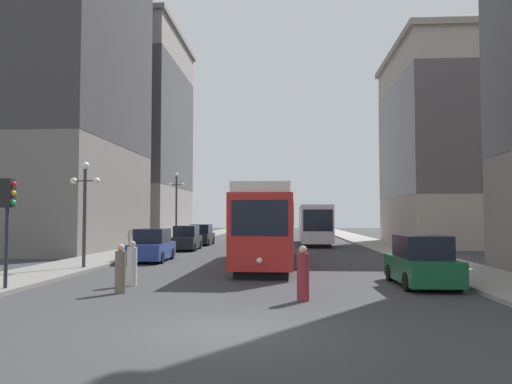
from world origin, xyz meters
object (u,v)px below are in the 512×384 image
Objects in this scene: parked_car_right_far at (421,263)px; traffic_light_near_left at (8,204)px; streetcar at (269,224)px; pedestrian_crossing_far at (303,275)px; parked_car_left_near at (152,246)px; parked_car_left_far at (186,239)px; transit_bus at (314,223)px; parked_car_left_mid at (201,235)px; pedestrian_crossing_near at (121,270)px; pedestrian_on_sidewalk at (132,265)px; lamp_post_left_far at (176,198)px; lamp_post_left_near at (85,197)px.

traffic_light_near_left is (-14.04, -2.41, 2.07)m from parked_car_right_far.
pedestrian_crossing_far is (1.41, -11.45, -1.34)m from streetcar.
parked_car_left_far is (-0.00, 9.47, 0.00)m from parked_car_left_near.
transit_bus reaches higher than parked_car_left_mid.
parked_car_left_mid is 29.87m from pedestrian_crossing_far.
parked_car_left_mid is 27.73m from pedestrian_crossing_near.
transit_bus is at bearing -72.56° from pedestrian_on_sidewalk.
parked_car_left_near is 0.73× the size of lamp_post_left_far.
lamp_post_left_far reaches higher than parked_car_left_mid.
lamp_post_left_near reaches higher than traffic_light_near_left.
transit_bus is at bearing 7.83° from parked_car_left_mid.
parked_car_right_far is at bearing -84.50° from transit_bus.
transit_bus is 7.51× the size of pedestrian_crossing_far.
pedestrian_crossing_far is (8.00, -12.67, -0.08)m from parked_car_left_near.
pedestrian_crossing_far is at bearing -72.32° from parked_car_left_far.
transit_bus reaches higher than pedestrian_on_sidewalk.
lamp_post_left_near is (-1.90, -4.87, 2.57)m from parked_car_left_near.
parked_car_left_near is at bearing -82.54° from lamp_post_left_far.
pedestrian_crossing_far is 9.97m from traffic_light_near_left.
parked_car_left_mid is 27.90m from traffic_light_near_left.
parked_car_right_far is 27.90m from lamp_post_left_far.
parked_car_left_near is 0.91× the size of lamp_post_left_near.
lamp_post_left_far is at bearing -24.08° from pedestrian_crossing_near.
pedestrian_on_sidewalk is 0.33× the size of lamp_post_left_near.
streetcar is 9.97m from parked_car_right_far.
streetcar is at bearing -84.65° from pedestrian_on_sidewalk.
streetcar is 2.92× the size of lamp_post_left_near.
streetcar is at bearing -151.57° from pedestrian_crossing_far.
lamp_post_left_near is at bearing -99.72° from parked_car_left_far.
transit_bus is 31.48m from traffic_light_near_left.
parked_car_right_far is 0.89× the size of parked_car_left_far.
streetcar is 17.98m from lamp_post_left_far.
streetcar is at bearing 23.27° from lamp_post_left_near.
parked_car_left_far reaches higher than pedestrian_on_sidewalk.
pedestrian_on_sidewalk is 24.79m from lamp_post_left_far.
parked_car_right_far is at bearing -38.49° from parked_car_left_near.
pedestrian_on_sidewalk is (-4.66, -8.54, -1.35)m from streetcar.
streetcar reaches higher than parked_car_right_far.
parked_car_left_near is at bearing -44.86° from pedestrian_on_sidewalk.
transit_bus is at bearing 61.98° from lamp_post_left_near.
parked_car_left_mid is (-10.03, -1.43, -1.10)m from transit_bus.
lamp_post_left_far reaches higher than parked_car_left_near.
parked_car_left_far is 21.30m from traffic_light_near_left.
parked_car_left_far is at bearing 88.33° from parked_car_left_near.
pedestrian_on_sidewalk is at bearing -80.50° from parked_car_left_near.
parked_car_left_far is at bearing 85.45° from traffic_light_near_left.
traffic_light_near_left is (-1.68, -27.77, 2.07)m from parked_car_left_mid.
parked_car_left_mid is at bearing -28.47° from pedestrian_crossing_near.
parked_car_right_far is 10.51m from pedestrian_crossing_near.
parked_car_left_far is 2.94× the size of pedestrian_crossing_far.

